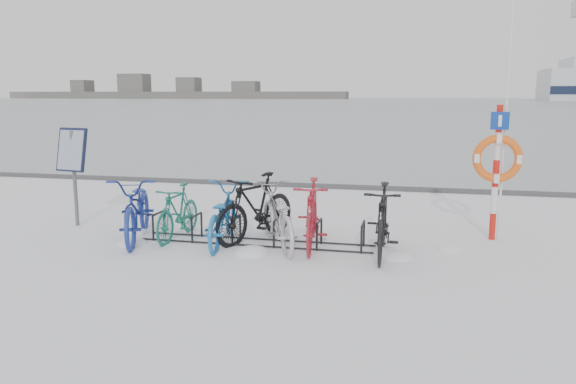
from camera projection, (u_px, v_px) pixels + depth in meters
ground at (257, 243)px, 9.57m from camera, size 900.00×900.00×0.00m
ice_sheet at (408, 103)px, 158.40m from camera, size 400.00×298.00×0.02m
quay_edge at (317, 186)px, 15.22m from camera, size 400.00×0.25×0.10m
bike_rack at (256, 233)px, 9.54m from camera, size 4.00×0.48×0.46m
info_board at (72, 156)px, 10.62m from camera, size 0.66×0.34×1.88m
lifebuoy_station at (498, 159)px, 9.53m from camera, size 0.82×0.23×4.25m
shoreline at (167, 93)px, 285.49m from camera, size 180.00×12.00×9.50m
bike_0 at (138, 206)px, 9.78m from camera, size 1.46×2.37×1.18m
bike_1 at (178, 210)px, 9.87m from camera, size 0.52×1.66×0.99m
bike_2 at (222, 213)px, 9.52m from camera, size 0.94×2.05×1.04m
bike_3 at (256, 206)px, 9.76m from camera, size 1.35×2.03×1.19m
bike_4 at (276, 214)px, 9.32m from camera, size 1.57×2.15×1.07m
bike_5 at (312, 212)px, 9.27m from camera, size 0.76×1.98×1.16m
bike_6 at (383, 219)px, 8.82m from camera, size 0.56×1.93×1.16m
snow_drifts at (274, 245)px, 9.47m from camera, size 5.99×1.92×0.21m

